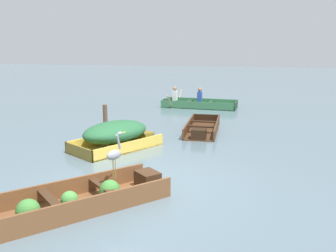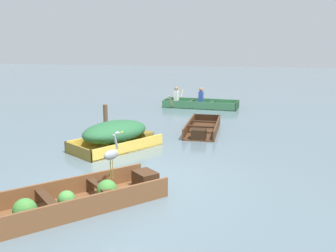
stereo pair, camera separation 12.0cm
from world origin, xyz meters
name	(u,v)px [view 1 (the left image)]	position (x,y,z in m)	size (l,w,h in m)	color
ground_plane	(144,181)	(0.00, 0.00, 0.00)	(80.00, 80.00, 0.00)	slate
dinghy_wooden_brown_foreground	(82,199)	(-0.70, -1.49, 0.15)	(2.96, 3.07, 0.42)	brown
skiff_dark_varnish_near_moored	(202,129)	(0.68, 4.64, 0.11)	(1.01, 2.65, 0.33)	#4C2D19
skiff_yellow_mid_moored	(116,134)	(-1.39, 2.22, 0.41)	(2.32, 2.68, 0.77)	#E5BC47
rowboat_green_with_crew	(195,103)	(-0.23, 9.45, 0.17)	(3.38, 2.41, 0.90)	#387047
heron_on_dinghy	(114,153)	(-0.24, -1.05, 0.89)	(0.29, 0.43, 0.84)	olive
mooring_post	(105,119)	(-2.36, 3.91, 0.46)	(0.14, 0.14, 0.92)	brown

